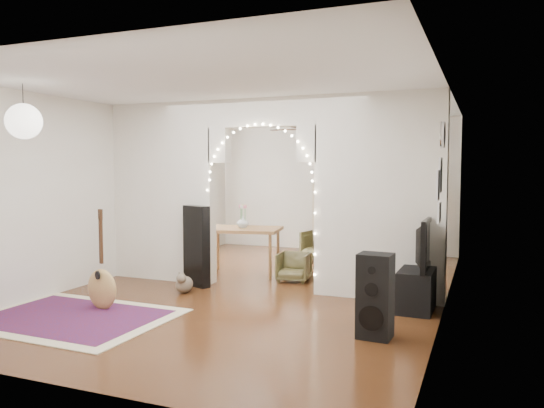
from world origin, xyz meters
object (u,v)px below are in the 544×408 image
at_px(floor_speaker, 375,296).
at_px(acoustic_guitar, 102,273).
at_px(dining_chair_left, 294,267).
at_px(media_console, 418,287).
at_px(dining_chair_right, 321,245).
at_px(bookcase, 351,221).
at_px(dining_table, 243,232).

bearing_deg(floor_speaker, acoustic_guitar, -173.32).
bearing_deg(dining_chair_left, floor_speaker, -59.45).
height_order(media_console, dining_chair_right, dining_chair_right).
height_order(dining_chair_left, dining_chair_right, dining_chair_right).
relative_size(acoustic_guitar, floor_speaker, 1.20).
relative_size(acoustic_guitar, dining_chair_left, 2.15).
bearing_deg(floor_speaker, dining_chair_left, 130.60).
xyz_separation_m(bookcase, dining_chair_right, (-0.47, -0.35, -0.44)).
relative_size(media_console, dining_chair_right, 1.65).
bearing_deg(acoustic_guitar, dining_table, 99.19).
xyz_separation_m(floor_speaker, dining_table, (-2.61, 2.43, 0.25)).
bearing_deg(acoustic_guitar, dining_chair_left, 79.61).
distance_m(acoustic_guitar, floor_speaker, 3.30).
bearing_deg(dining_chair_left, media_console, -29.82).
height_order(media_console, dining_chair_left, media_console).
bearing_deg(acoustic_guitar, bookcase, 91.00).
distance_m(bookcase, dining_chair_right, 0.74).
height_order(bookcase, dining_chair_left, bookcase).
bearing_deg(dining_table, media_console, -30.18).
bearing_deg(media_console, floor_speaker, -100.05).
bearing_deg(floor_speaker, media_console, 82.57).
height_order(floor_speaker, dining_table, floor_speaker).
bearing_deg(dining_chair_right, acoustic_guitar, -95.50).
bearing_deg(media_console, dining_chair_left, 157.61).
height_order(floor_speaker, bookcase, bookcase).
bearing_deg(dining_chair_left, dining_table, 161.50).
relative_size(acoustic_guitar, media_console, 1.04).
relative_size(bookcase, dining_chair_right, 2.37).
bearing_deg(floor_speaker, bookcase, 110.29).
bearing_deg(floor_speaker, dining_chair_right, 117.36).
bearing_deg(dining_chair_right, media_console, -39.39).
distance_m(acoustic_guitar, dining_chair_right, 4.55).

